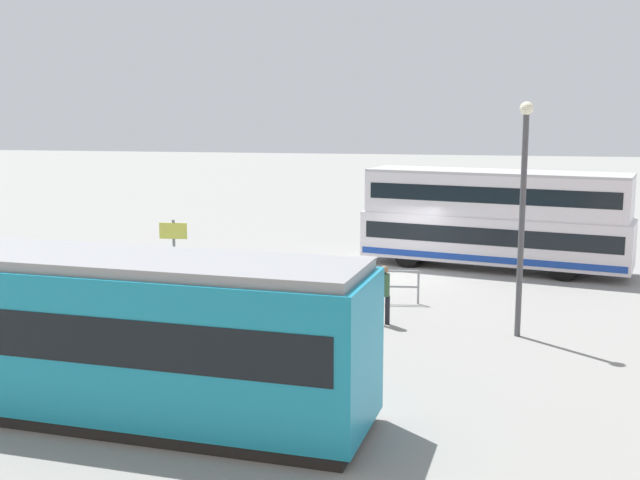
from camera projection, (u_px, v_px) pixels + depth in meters
ground_plane at (402, 276)px, 29.28m from camera, size 160.00×160.00×0.00m
double_decker_bus at (495, 219)px, 30.33m from camera, size 10.45×4.88×3.80m
tram_yellow at (23, 325)px, 16.33m from camera, size 14.88×3.95×3.30m
pedestrian_near_railing at (209, 279)px, 24.36m from camera, size 0.41×0.41×1.63m
pedestrian_crossing at (384, 291)px, 22.53m from camera, size 0.43×0.43×1.73m
pedestrian_railing at (316, 280)px, 25.25m from camera, size 6.54×0.83×1.08m
info_sign at (174, 242)px, 26.82m from camera, size 0.96×0.16×2.42m
street_lamp at (523, 200)px, 20.96m from camera, size 0.36×0.36×6.32m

